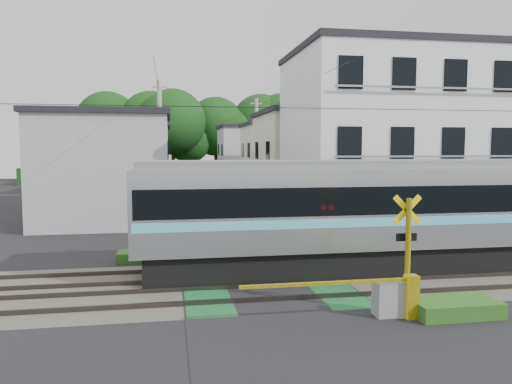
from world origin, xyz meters
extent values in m
plane|color=black|center=(0.00, 0.00, 0.00)|extent=(120.00, 120.00, 0.00)
cube|color=#47423A|center=(0.00, 0.00, 0.00)|extent=(120.00, 6.00, 0.00)
cube|color=black|center=(0.00, 0.00, 0.01)|extent=(5.20, 120.00, 0.00)
cube|color=#145126|center=(-1.90, 0.00, 0.01)|extent=(1.30, 6.00, 0.00)
cube|color=#145126|center=(1.90, 0.00, 0.01)|extent=(1.30, 6.00, 0.00)
cube|color=#3F3833|center=(0.00, -1.90, 0.07)|extent=(120.00, 0.08, 0.14)
cube|color=#3F3833|center=(0.00, -0.50, 0.07)|extent=(120.00, 0.08, 0.14)
cube|color=#3F3833|center=(0.00, 0.50, 0.07)|extent=(120.00, 0.08, 0.14)
cube|color=#3F3833|center=(0.00, 1.90, 0.07)|extent=(120.00, 0.08, 0.14)
cube|color=black|center=(5.10, 1.20, 0.46)|extent=(17.76, 2.45, 0.93)
cube|color=black|center=(-1.38, 1.20, 0.31)|extent=(2.47, 2.26, 0.62)
cube|color=#B8BDC2|center=(5.10, 1.20, 2.26)|extent=(18.50, 2.88, 2.67)
cube|color=black|center=(5.10, 1.20, 2.58)|extent=(18.20, 2.92, 0.91)
cube|color=#5EC5EE|center=(5.10, 1.20, 1.89)|extent=(18.32, 2.91, 0.29)
cube|color=slate|center=(5.10, 1.20, 3.72)|extent=(18.13, 2.36, 0.25)
cube|color=black|center=(-4.10, 1.20, 2.66)|extent=(0.10, 2.47, 1.60)
cylinder|color=yellow|center=(3.00, -3.60, 1.50)|extent=(0.14, 0.14, 3.00)
cube|color=yellow|center=(3.00, -3.50, 2.70)|extent=(0.77, 0.05, 0.77)
cube|color=yellow|center=(3.00, -3.50, 2.70)|extent=(0.77, 0.05, 0.77)
cube|color=black|center=(3.00, -3.50, 2.00)|extent=(0.55, 0.05, 0.20)
sphere|color=#FF0C07|center=(2.84, -3.44, 2.00)|extent=(0.16, 0.16, 0.16)
sphere|color=#FF0C07|center=(3.16, -3.44, 2.00)|extent=(0.16, 0.16, 0.16)
cube|color=gray|center=(2.50, -3.60, 0.45)|extent=(0.70, 0.50, 0.90)
cube|color=yellow|center=(3.00, -3.85, 0.55)|extent=(0.30, 0.30, 1.10)
cube|color=yellow|center=(0.75, -3.85, 1.00)|extent=(4.20, 0.08, 0.08)
cylinder|color=yellow|center=(-3.00, 3.60, 1.50)|extent=(0.14, 0.14, 3.00)
cube|color=yellow|center=(-3.00, 3.50, 2.70)|extent=(0.77, 0.05, 0.77)
cube|color=yellow|center=(-3.00, 3.50, 2.70)|extent=(0.77, 0.05, 0.77)
cube|color=black|center=(-3.00, 3.50, 2.00)|extent=(0.55, 0.05, 0.20)
sphere|color=#FF0C07|center=(-3.16, 3.44, 2.00)|extent=(0.16, 0.16, 0.16)
sphere|color=#FF0C07|center=(-2.84, 3.44, 2.00)|extent=(0.16, 0.16, 0.16)
cube|color=gray|center=(-2.50, 3.60, 0.45)|extent=(0.70, 0.50, 0.90)
cube|color=yellow|center=(-3.00, 3.85, 0.55)|extent=(0.30, 0.30, 1.10)
cube|color=yellow|center=(-0.75, 3.85, 1.00)|extent=(4.20, 0.08, 0.08)
cube|color=white|center=(8.50, 9.50, 4.50)|extent=(10.00, 8.00, 9.00)
cube|color=black|center=(8.50, 9.50, 9.15)|extent=(10.20, 8.16, 0.30)
cube|color=black|center=(4.80, 5.47, 1.50)|extent=(1.10, 0.06, 1.40)
cube|color=black|center=(7.25, 5.47, 1.50)|extent=(1.10, 0.06, 1.40)
cube|color=black|center=(9.70, 5.47, 1.50)|extent=(1.10, 0.06, 1.40)
cube|color=black|center=(12.15, 5.47, 1.50)|extent=(1.10, 0.06, 1.40)
cube|color=gray|center=(8.50, 5.25, 0.90)|extent=(9.00, 0.06, 0.08)
cube|color=black|center=(4.80, 5.47, 4.50)|extent=(1.10, 0.06, 1.40)
cube|color=black|center=(7.25, 5.47, 4.50)|extent=(1.10, 0.06, 1.40)
cube|color=black|center=(9.70, 5.47, 4.50)|extent=(1.10, 0.06, 1.40)
cube|color=black|center=(12.15, 5.47, 4.50)|extent=(1.10, 0.06, 1.40)
cube|color=gray|center=(8.50, 5.25, 3.90)|extent=(9.00, 0.06, 0.08)
cube|color=black|center=(4.80, 5.47, 7.50)|extent=(1.10, 0.06, 1.40)
cube|color=black|center=(7.25, 5.47, 7.50)|extent=(1.10, 0.06, 1.40)
cube|color=black|center=(9.70, 5.47, 7.50)|extent=(1.10, 0.06, 1.40)
cube|color=black|center=(12.15, 5.47, 7.50)|extent=(1.10, 0.06, 1.40)
cube|color=gray|center=(8.50, 5.25, 6.90)|extent=(9.00, 0.06, 0.08)
cube|color=#ACAFB2|center=(-6.50, 14.00, 3.00)|extent=(7.00, 7.00, 6.00)
cube|color=black|center=(-6.50, 14.00, 6.15)|extent=(7.35, 7.35, 0.30)
cube|color=black|center=(-2.97, 12.25, 1.30)|extent=(0.06, 1.00, 1.20)
cube|color=black|center=(-2.97, 15.75, 1.30)|extent=(0.06, 1.00, 1.20)
cube|color=black|center=(-2.97, 12.25, 4.10)|extent=(0.06, 1.00, 1.20)
cube|color=black|center=(-2.97, 15.75, 4.10)|extent=(0.06, 1.00, 1.20)
cube|color=beige|center=(6.80, 18.00, 3.25)|extent=(7.00, 8.00, 6.50)
cube|color=black|center=(6.80, 18.00, 6.65)|extent=(7.35, 8.40, 0.30)
cube|color=black|center=(3.27, 16.00, 1.30)|extent=(0.06, 1.00, 1.20)
cube|color=black|center=(3.27, 20.00, 1.30)|extent=(0.06, 1.00, 1.20)
cube|color=black|center=(3.27, 16.00, 4.10)|extent=(0.06, 1.00, 1.20)
cube|color=black|center=(3.27, 20.00, 4.10)|extent=(0.06, 1.00, 1.20)
cube|color=#ACAFB2|center=(-7.00, 23.00, 2.90)|extent=(8.00, 7.00, 5.80)
cube|color=black|center=(-7.00, 23.00, 5.95)|extent=(8.40, 7.35, 0.30)
cube|color=black|center=(-2.97, 21.25, 1.30)|extent=(0.06, 1.00, 1.20)
cube|color=black|center=(-2.97, 24.75, 1.30)|extent=(0.06, 1.00, 1.20)
cube|color=black|center=(-2.97, 21.25, 4.10)|extent=(0.06, 1.00, 1.20)
cube|color=black|center=(-2.97, 24.75, 4.10)|extent=(0.06, 1.00, 1.20)
cube|color=beige|center=(7.20, 28.00, 3.10)|extent=(7.00, 7.00, 6.20)
cube|color=black|center=(7.20, 28.00, 6.35)|extent=(7.35, 7.35, 0.30)
cube|color=black|center=(3.67, 26.25, 1.30)|extent=(0.06, 1.00, 1.20)
cube|color=black|center=(3.67, 29.75, 1.30)|extent=(0.06, 1.00, 1.20)
cube|color=black|center=(3.67, 26.25, 4.10)|extent=(0.06, 1.00, 1.20)
cube|color=black|center=(3.67, 29.75, 4.10)|extent=(0.06, 1.00, 1.20)
cube|color=#ACAFB2|center=(-6.80, 33.00, 3.00)|extent=(7.00, 8.00, 6.00)
cube|color=black|center=(-6.80, 33.00, 6.15)|extent=(7.35, 8.40, 0.30)
cube|color=black|center=(-3.27, 31.00, 1.30)|extent=(0.06, 1.00, 1.20)
cube|color=black|center=(-3.27, 35.00, 1.30)|extent=(0.06, 1.00, 1.20)
cube|color=black|center=(-3.27, 31.00, 4.10)|extent=(0.06, 1.00, 1.20)
cube|color=black|center=(-3.27, 35.00, 4.10)|extent=(0.06, 1.00, 1.20)
cube|color=#ACAFB2|center=(6.50, 38.00, 3.20)|extent=(8.00, 7.00, 6.40)
cube|color=black|center=(6.50, 38.00, 6.55)|extent=(8.40, 7.35, 0.30)
cube|color=black|center=(2.47, 36.25, 1.30)|extent=(0.06, 1.00, 1.20)
cube|color=black|center=(2.47, 39.75, 1.30)|extent=(0.06, 1.00, 1.20)
cube|color=black|center=(2.47, 36.25, 4.10)|extent=(0.06, 1.00, 1.20)
cube|color=black|center=(2.47, 39.75, 4.10)|extent=(0.06, 1.00, 1.20)
cube|color=#173D14|center=(0.00, 50.00, 1.00)|extent=(40.00, 10.00, 2.00)
cylinder|color=#332114|center=(-13.84, 50.40, 2.22)|extent=(0.50, 0.50, 4.43)
sphere|color=#173D14|center=(-13.84, 50.40, 5.77)|extent=(6.21, 6.21, 6.21)
cylinder|color=#332114|center=(-10.56, 50.95, 2.87)|extent=(0.50, 0.50, 5.74)
sphere|color=#173D14|center=(-10.56, 50.95, 7.46)|extent=(8.03, 8.03, 8.03)
cylinder|color=#332114|center=(-9.07, 48.03, 2.16)|extent=(0.50, 0.50, 4.32)
sphere|color=#173D14|center=(-9.07, 48.03, 5.61)|extent=(6.04, 6.04, 6.04)
cylinder|color=#332114|center=(-5.06, 49.72, 2.87)|extent=(0.50, 0.50, 5.74)
sphere|color=#173D14|center=(-5.06, 49.72, 7.47)|extent=(8.04, 8.04, 8.04)
cylinder|color=#332114|center=(-2.41, 46.55, 2.87)|extent=(0.50, 0.50, 5.73)
sphere|color=#173D14|center=(-2.41, 46.55, 7.45)|extent=(8.03, 8.03, 8.03)
cylinder|color=#332114|center=(-0.45, 48.53, 2.04)|extent=(0.50, 0.50, 4.07)
sphere|color=#173D14|center=(-0.45, 48.53, 5.29)|extent=(5.70, 5.70, 5.70)
cylinder|color=#332114|center=(3.13, 49.94, 2.73)|extent=(0.50, 0.50, 5.45)
sphere|color=#173D14|center=(3.13, 49.94, 7.09)|extent=(7.63, 7.63, 7.63)
cylinder|color=#332114|center=(6.03, 49.59, 2.32)|extent=(0.50, 0.50, 4.65)
sphere|color=#173D14|center=(6.03, 49.59, 6.04)|extent=(6.51, 6.51, 6.51)
cylinder|color=#332114|center=(9.15, 50.17, 2.85)|extent=(0.50, 0.50, 5.71)
sphere|color=#173D14|center=(9.15, 50.17, 7.42)|extent=(7.99, 7.99, 7.99)
cylinder|color=#332114|center=(11.78, 49.60, 2.88)|extent=(0.50, 0.50, 5.75)
sphere|color=#173D14|center=(11.78, 49.60, 7.48)|extent=(8.05, 8.05, 8.05)
cylinder|color=#332114|center=(13.48, 46.00, 2.76)|extent=(0.50, 0.50, 5.53)
sphere|color=#173D14|center=(13.48, 46.00, 7.19)|extent=(7.74, 7.74, 7.74)
cube|color=black|center=(6.00, 1.20, 5.60)|extent=(60.00, 0.02, 0.02)
cylinder|color=#A5A5A0|center=(-3.40, 13.00, 4.00)|extent=(0.26, 0.26, 8.00)
cube|color=#A5A5A0|center=(-3.40, 13.00, 7.60)|extent=(0.90, 0.08, 0.08)
cylinder|color=#A5A5A0|center=(3.60, 22.00, 4.00)|extent=(0.26, 0.26, 8.00)
cube|color=#A5A5A0|center=(3.60, 22.00, 7.60)|extent=(0.90, 0.08, 0.08)
cylinder|color=#A5A5A0|center=(-3.40, 34.00, 4.00)|extent=(0.26, 0.26, 8.00)
cube|color=#A5A5A0|center=(-3.40, 34.00, 7.60)|extent=(0.90, 0.08, 0.08)
cube|color=black|center=(-3.40, 23.50, 7.40)|extent=(0.02, 42.00, 0.02)
cube|color=black|center=(3.60, 23.50, 7.40)|extent=(0.02, 42.00, 0.02)
imported|color=#272831|center=(-0.19, 35.69, 0.77)|extent=(0.64, 0.50, 1.55)
cube|color=#2D5E1E|center=(4.20, -3.80, 0.20)|extent=(2.20, 1.20, 0.40)
cube|color=#2D5E1E|center=(-4.00, 3.90, 0.18)|extent=(1.80, 1.00, 0.36)
cube|color=#2D5E1E|center=(4.60, 3.20, 0.15)|extent=(1.50, 0.90, 0.30)
camera|label=1|loc=(-2.93, -15.19, 4.25)|focal=35.00mm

